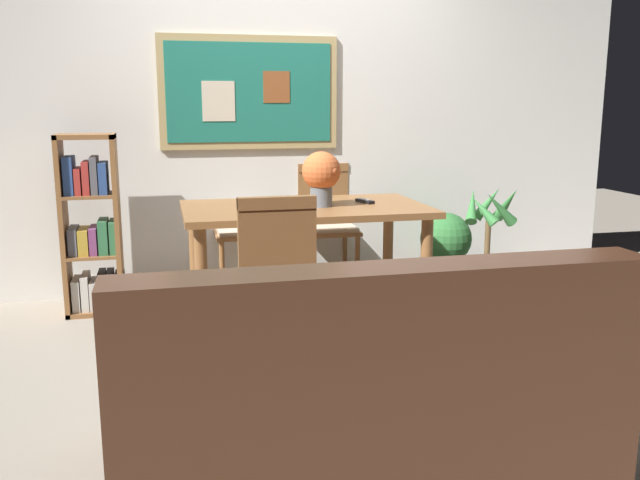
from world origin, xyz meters
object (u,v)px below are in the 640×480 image
object	(u,v)px
leather_couch	(366,389)
tv_remote	(365,201)
dining_chair_far_right	(326,216)
flower_vase	(321,175)
potted_palm	(487,257)
potted_ivy	(446,246)
dining_chair_far_left	(242,218)
dining_chair_near_left	(274,268)
dining_table	(305,222)
bookshelf	(93,234)

from	to	relation	value
leather_couch	tv_remote	bearing A→B (deg)	73.27
dining_chair_far_right	flower_vase	distance (m)	0.91
leather_couch	potted_palm	bearing A→B (deg)	52.96
potted_ivy	flower_vase	xyz separation A→B (m)	(-1.08, -0.57, 0.61)
dining_chair_far_right	potted_palm	distance (m)	1.19
dining_chair_far_left	potted_palm	bearing A→B (deg)	-19.29
dining_chair_far_right	flower_vase	xyz separation A→B (m)	(-0.22, -0.80, 0.39)
dining_chair_near_left	potted_palm	world-z (taller)	dining_chair_near_left
dining_table	leather_couch	xyz separation A→B (m)	(-0.15, -1.77, -0.32)
dining_chair_near_left	leather_couch	distance (m)	1.07
dining_chair_far_left	bookshelf	xyz separation A→B (m)	(-0.99, -0.29, -0.02)
bookshelf	flower_vase	xyz separation A→B (m)	(1.38, -0.53, 0.40)
leather_couch	potted_palm	size ratio (longest dim) A/B	2.24
dining_table	potted_palm	world-z (taller)	potted_palm
dining_chair_far_right	leather_couch	xyz separation A→B (m)	(-0.47, -2.52, -0.22)
potted_ivy	tv_remote	xyz separation A→B (m)	(-0.78, -0.49, 0.43)
dining_chair_far_left	tv_remote	size ratio (longest dim) A/B	5.62
dining_table	tv_remote	xyz separation A→B (m)	(0.39, 0.04, 0.11)
potted_ivy	tv_remote	world-z (taller)	tv_remote
dining_chair_far_left	tv_remote	xyz separation A→B (m)	(0.69, -0.74, 0.21)
leather_couch	potted_palm	world-z (taller)	leather_couch
flower_vase	tv_remote	xyz separation A→B (m)	(0.30, 0.08, -0.18)
dining_chair_far_right	bookshelf	xyz separation A→B (m)	(-1.61, -0.26, -0.02)
bookshelf	potted_palm	distance (m)	2.66
leather_couch	flower_vase	size ratio (longest dim) A/B	5.41
dining_chair_far_right	leather_couch	size ratio (longest dim) A/B	0.51
dining_table	bookshelf	bearing A→B (deg)	159.08
potted_palm	dining_table	bearing A→B (deg)	-171.07
bookshelf	tv_remote	xyz separation A→B (m)	(1.68, -0.45, 0.22)
dining_table	potted_palm	bearing A→B (deg)	8.93
dining_chair_near_left	bookshelf	world-z (taller)	bookshelf
dining_chair_far_right	potted_palm	bearing A→B (deg)	-27.96
dining_chair_far_right	bookshelf	size ratio (longest dim) A/B	0.79
potted_ivy	potted_palm	bearing A→B (deg)	-61.76
potted_ivy	tv_remote	size ratio (longest dim) A/B	3.55
dining_chair_near_left	dining_chair_far_left	xyz separation A→B (m)	(0.02, 1.52, 0.00)
flower_vase	dining_chair_far_left	bearing A→B (deg)	115.40
dining_chair_far_right	bookshelf	distance (m)	1.63
bookshelf	leather_couch	bearing A→B (deg)	-63.21
tv_remote	potted_palm	bearing A→B (deg)	10.16
dining_chair_far_left	leather_couch	xyz separation A→B (m)	(0.15, -2.55, -0.22)
dining_chair_far_left	leather_couch	bearing A→B (deg)	-86.65
potted_ivy	potted_palm	xyz separation A→B (m)	(0.17, -0.32, -0.02)
flower_vase	leather_couch	bearing A→B (deg)	-98.01
leather_couch	dining_table	bearing A→B (deg)	85.14
potted_ivy	flower_vase	world-z (taller)	flower_vase
tv_remote	bookshelf	bearing A→B (deg)	164.95
leather_couch	potted_ivy	xyz separation A→B (m)	(1.32, 2.30, 0.00)
potted_palm	tv_remote	bearing A→B (deg)	-169.84
bookshelf	tv_remote	bearing A→B (deg)	-15.05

